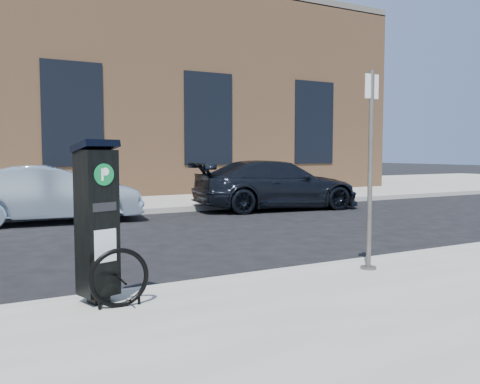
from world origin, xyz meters
TOP-DOWN VIEW (x-y plane):
  - ground at (0.00, 0.00)m, footprint 120.00×120.00m
  - sidewalk_far at (0.00, 14.00)m, footprint 60.00×12.00m
  - curb_near at (0.00, -0.02)m, footprint 60.00×0.12m
  - curb_far at (0.00, 8.02)m, footprint 60.00×0.12m
  - building at (-0.00, 17.00)m, footprint 28.00×10.05m
  - parking_kiosk at (-2.13, -0.35)m, footprint 0.47×0.44m
  - sign_pole at (1.44, -0.55)m, footprint 0.23×0.21m
  - bike_rack at (-1.98, -0.62)m, footprint 0.61×0.07m
  - car_silver at (-1.44, 7.40)m, footprint 4.42×1.94m
  - car_dark at (5.04, 7.27)m, footprint 5.35×2.74m

SIDE VIEW (x-z plane):
  - ground at x=0.00m, z-range 0.00..0.00m
  - sidewalk_far at x=0.00m, z-range 0.00..0.15m
  - curb_near at x=0.00m, z-range -0.01..0.15m
  - curb_far at x=0.00m, z-range -0.01..0.15m
  - bike_rack at x=-1.98m, z-range 0.14..0.76m
  - car_silver at x=-1.44m, z-range 0.00..1.41m
  - car_dark at x=5.04m, z-range 0.00..1.48m
  - parking_kiosk at x=-2.13m, z-range 0.17..1.87m
  - sign_pole at x=1.44m, z-range 0.14..2.79m
  - building at x=0.00m, z-range 0.02..8.27m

